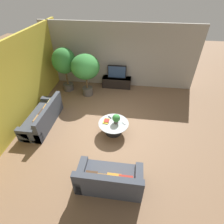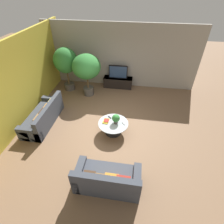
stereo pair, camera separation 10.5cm
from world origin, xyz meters
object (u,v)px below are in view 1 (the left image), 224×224
at_px(couch_by_wall, 43,117).
at_px(couch_near_entry, 109,180).
at_px(coffee_table, 114,126).
at_px(potted_palm_corner, 85,68).
at_px(potted_plant_tabletop, 116,118).
at_px(media_console, 117,82).
at_px(potted_palm_tall, 64,62).
at_px(television, 117,72).

relative_size(couch_by_wall, couch_near_entry, 1.21).
height_order(coffee_table, potted_palm_corner, potted_palm_corner).
xyz_separation_m(couch_by_wall, potted_plant_tabletop, (2.81, -0.12, 0.36)).
xyz_separation_m(media_console, potted_palm_corner, (-1.29, -0.92, 1.09)).
distance_m(couch_near_entry, potted_plant_tabletop, 2.12).
xyz_separation_m(potted_palm_tall, potted_plant_tabletop, (2.71, -2.70, -0.77)).
bearing_deg(television, media_console, 90.00).
bearing_deg(potted_palm_tall, potted_palm_corner, -16.69).
height_order(television, potted_palm_corner, potted_palm_corner).
xyz_separation_m(coffee_table, potted_palm_corner, (-1.55, 2.41, 1.04)).
bearing_deg(potted_palm_corner, couch_by_wall, -117.38).
height_order(media_console, television, television).
bearing_deg(media_console, coffee_table, -85.58).
relative_size(potted_palm_tall, potted_palm_corner, 1.06).
height_order(couch_by_wall, couch_near_entry, same).
xyz_separation_m(coffee_table, potted_palm_tall, (-2.62, 2.73, 1.10)).
bearing_deg(potted_palm_tall, coffee_table, -46.19).
bearing_deg(coffee_table, potted_plant_tabletop, 19.41).
height_order(coffee_table, potted_plant_tabletop, potted_plant_tabletop).
bearing_deg(potted_palm_corner, potted_plant_tabletop, -55.46).
bearing_deg(television, potted_palm_tall, -165.85).
height_order(television, potted_palm_tall, potted_palm_tall).
bearing_deg(coffee_table, couch_by_wall, 176.90).
relative_size(media_console, couch_near_entry, 0.83).
distance_m(couch_near_entry, potted_palm_tall, 5.65).
bearing_deg(couch_by_wall, television, 142.19).
relative_size(media_console, coffee_table, 1.36).
xyz_separation_m(media_console, television, (-0.00, -0.00, 0.56)).
bearing_deg(television, potted_palm_corner, -144.71).
bearing_deg(coffee_table, potted_palm_tall, 133.81).
height_order(couch_by_wall, potted_plant_tabletop, couch_by_wall).
xyz_separation_m(couch_by_wall, couch_near_entry, (2.87, -2.21, 0.00)).
bearing_deg(potted_plant_tabletop, media_console, 95.96).
bearing_deg(potted_plant_tabletop, potted_palm_tall, 135.07).
bearing_deg(television, coffee_table, -85.57).
bearing_deg(coffee_table, media_console, 94.42).
bearing_deg(television, potted_plant_tabletop, -84.04).
bearing_deg(couch_by_wall, couch_near_entry, 52.43).
height_order(couch_by_wall, potted_palm_corner, potted_palm_corner).
xyz_separation_m(media_console, couch_near_entry, (0.41, -5.39, 0.02)).
bearing_deg(potted_palm_tall, couch_by_wall, -92.31).
bearing_deg(potted_palm_corner, potted_palm_tall, 163.31).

